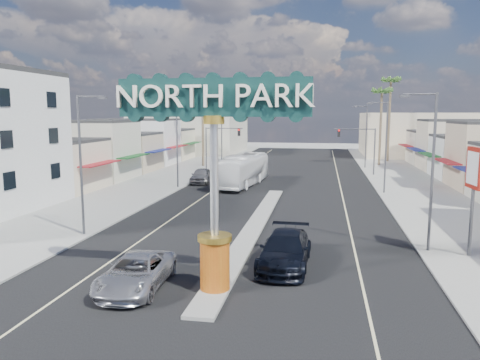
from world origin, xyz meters
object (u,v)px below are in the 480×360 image
at_px(streetlight_l_near, 83,158).
at_px(streetlight_r_mid, 384,142).
at_px(streetlight_r_near, 430,164).
at_px(bank_pylon_sign, 474,174).
at_px(streetlight_l_mid, 179,140).
at_px(gateway_sign, 214,159).
at_px(palm_right_mid, 382,95).
at_px(palm_right_far, 391,85).
at_px(streetlight_r_far, 365,133).
at_px(palm_left_far, 202,88).
at_px(traffic_signal_left, 219,141).
at_px(suv_right, 285,250).
at_px(car_parked_left, 202,176).
at_px(streetlight_l_far, 223,132).
at_px(traffic_signal_right, 360,142).
at_px(suv_left, 136,272).
at_px(city_bus, 243,170).

height_order(streetlight_l_near, streetlight_r_mid, same).
relative_size(streetlight_r_near, bank_pylon_sign, 1.51).
bearing_deg(streetlight_l_mid, gateway_sign, -69.58).
bearing_deg(palm_right_mid, palm_right_far, 71.57).
bearing_deg(gateway_sign, palm_right_mid, 76.47).
height_order(streetlight_r_far, palm_left_far, palm_left_far).
distance_m(streetlight_r_far, palm_right_mid, 7.30).
height_order(streetlight_r_mid, streetlight_r_far, same).
distance_m(traffic_signal_left, palm_left_far, 10.14).
xyz_separation_m(palm_left_far, suv_right, (15.76, -43.96, -10.62)).
bearing_deg(streetlight_r_near, bank_pylon_sign, -16.51).
xyz_separation_m(traffic_signal_left, car_parked_left, (0.18, -10.17, -3.42)).
relative_size(streetlight_l_far, bank_pylon_sign, 1.51).
height_order(gateway_sign, streetlight_r_mid, gateway_sign).
bearing_deg(streetlight_l_far, streetlight_r_far, 0.00).
bearing_deg(suv_right, streetlight_r_near, 29.14).
bearing_deg(streetlight_r_mid, streetlight_l_far, 133.48).
xyz_separation_m(traffic_signal_right, streetlight_l_far, (-19.62, 8.01, 0.79)).
relative_size(suv_left, bank_pylon_sign, 0.92).
bearing_deg(traffic_signal_left, palm_left_far, 122.43).
bearing_deg(suv_right, city_bus, 106.16).
relative_size(streetlight_r_mid, streetlight_r_far, 1.00).
height_order(traffic_signal_left, palm_right_mid, palm_right_mid).
height_order(palm_right_mid, city_bus, palm_right_mid).
bearing_deg(streetlight_l_mid, streetlight_r_near, -43.79).
height_order(palm_right_far, city_bus, palm_right_far).
bearing_deg(streetlight_l_near, gateway_sign, -37.55).
xyz_separation_m(city_bus, bank_pylon_sign, (16.69, -23.61, 2.92)).
height_order(suv_right, bank_pylon_sign, bank_pylon_sign).
xyz_separation_m(suv_right, bank_pylon_sign, (9.83, 3.32, 3.74)).
bearing_deg(streetlight_l_far, palm_left_far, -142.08).
relative_size(traffic_signal_left, palm_right_mid, 0.50).
bearing_deg(bank_pylon_sign, suv_left, -159.64).
xyz_separation_m(streetlight_l_near, streetlight_l_mid, (0.00, 20.00, 0.00)).
height_order(traffic_signal_right, streetlight_l_far, streetlight_l_far).
distance_m(traffic_signal_left, streetlight_l_mid, 14.07).
height_order(suv_left, city_bus, city_bus).
height_order(traffic_signal_left, palm_left_far, palm_left_far).
height_order(traffic_signal_right, palm_right_mid, palm_right_mid).
bearing_deg(streetlight_l_mid, bank_pylon_sign, -41.87).
xyz_separation_m(streetlight_l_mid, streetlight_r_near, (20.87, -20.00, 0.00)).
bearing_deg(streetlight_l_near, streetlight_l_far, 90.00).
bearing_deg(suv_left, bank_pylon_sign, 22.86).
height_order(palm_right_far, car_parked_left, palm_right_far).
bearing_deg(streetlight_r_far, car_parked_left, -136.92).
xyz_separation_m(traffic_signal_left, palm_left_far, (-3.82, 6.01, 7.22)).
xyz_separation_m(palm_right_mid, car_parked_left, (-22.00, -22.17, -9.75)).
bearing_deg(palm_left_far, streetlight_r_far, 4.88).
height_order(streetlight_l_near, streetlight_r_near, same).
relative_size(palm_left_far, palm_right_far, 0.93).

